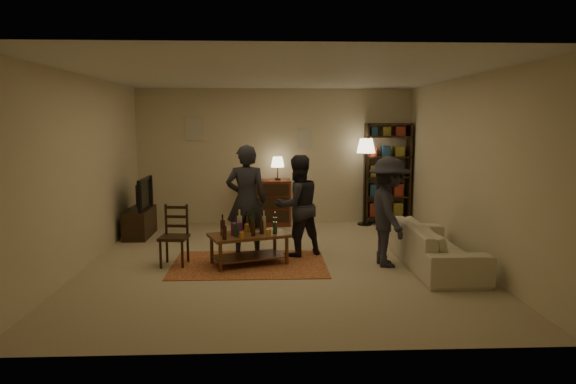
{
  "coord_description": "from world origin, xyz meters",
  "views": [
    {
      "loc": [
        -0.18,
        -7.34,
        2.04
      ],
      "look_at": [
        0.14,
        0.1,
        1.02
      ],
      "focal_mm": 32.0,
      "sensor_mm": 36.0,
      "label": 1
    }
  ],
  "objects": [
    {
      "name": "bookshelf",
      "position": [
        2.25,
        2.78,
        1.03
      ],
      "size": [
        0.9,
        0.34,
        2.02
      ],
      "color": "black",
      "rests_on": "ground"
    },
    {
      "name": "tv_stand",
      "position": [
        -2.44,
        1.8,
        0.38
      ],
      "size": [
        0.4,
        1.0,
        1.06
      ],
      "color": "black",
      "rests_on": "ground"
    },
    {
      "name": "dresser",
      "position": [
        -0.19,
        2.71,
        0.48
      ],
      "size": [
        1.0,
        0.5,
        1.36
      ],
      "color": "brown",
      "rests_on": "ground"
    },
    {
      "name": "dining_chair",
      "position": [
        -1.49,
        -0.09,
        0.46
      ],
      "size": [
        0.42,
        0.42,
        0.88
      ],
      "rotation": [
        0.0,
        0.0,
        -0.1
      ],
      "color": "black",
      "rests_on": "ground"
    },
    {
      "name": "person_by_sofa",
      "position": [
        1.55,
        -0.26,
        0.78
      ],
      "size": [
        0.62,
        1.03,
        1.56
      ],
      "primitive_type": "imported",
      "rotation": [
        0.0,
        0.0,
        1.61
      ],
      "color": "#292830",
      "rests_on": "ground"
    },
    {
      "name": "coffee_table",
      "position": [
        -0.44,
        -0.13,
        0.4
      ],
      "size": [
        1.24,
        0.94,
        0.79
      ],
      "rotation": [
        0.0,
        0.0,
        0.35
      ],
      "color": "brown",
      "rests_on": "ground"
    },
    {
      "name": "room_shell",
      "position": [
        -0.65,
        2.98,
        1.81
      ],
      "size": [
        6.0,
        6.0,
        6.0
      ],
      "color": "beige",
      "rests_on": "ground"
    },
    {
      "name": "person_left",
      "position": [
        -0.48,
        0.43,
        0.85
      ],
      "size": [
        0.63,
        0.42,
        1.7
      ],
      "primitive_type": "imported",
      "rotation": [
        0.0,
        0.0,
        3.12
      ],
      "color": "#25262D",
      "rests_on": "ground"
    },
    {
      "name": "person_right",
      "position": [
        0.3,
        0.36,
        0.77
      ],
      "size": [
        0.93,
        0.85,
        1.55
      ],
      "primitive_type": "imported",
      "rotation": [
        0.0,
        0.0,
        3.58
      ],
      "color": "#24232A",
      "rests_on": "ground"
    },
    {
      "name": "floor_lamp",
      "position": [
        1.78,
        2.65,
        1.46
      ],
      "size": [
        0.36,
        0.36,
        1.72
      ],
      "color": "black",
      "rests_on": "ground"
    },
    {
      "name": "sofa",
      "position": [
        2.2,
        -0.4,
        0.3
      ],
      "size": [
        0.81,
        2.08,
        0.61
      ],
      "primitive_type": "imported",
      "rotation": [
        0.0,
        0.0,
        1.57
      ],
      "color": "beige",
      "rests_on": "ground"
    },
    {
      "name": "rug",
      "position": [
        -0.43,
        -0.13,
        0.01
      ],
      "size": [
        2.2,
        1.5,
        0.01
      ],
      "primitive_type": "cube",
      "color": "maroon",
      "rests_on": "ground"
    },
    {
      "name": "floor",
      "position": [
        0.0,
        0.0,
        0.0
      ],
      "size": [
        6.0,
        6.0,
        0.0
      ],
      "primitive_type": "plane",
      "color": "#C6B793",
      "rests_on": "ground"
    }
  ]
}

